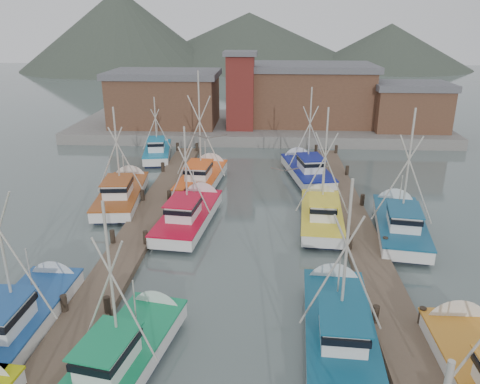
# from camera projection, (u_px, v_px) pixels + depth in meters

# --- Properties ---
(ground) EXTENTS (260.00, 260.00, 0.00)m
(ground) POSITION_uv_depth(u_px,v_px,m) (242.00, 299.00, 22.98)
(ground) COLOR #546563
(ground) RESTS_ON ground
(dock_left) EXTENTS (2.30, 46.00, 1.50)m
(dock_left) POSITION_uv_depth(u_px,v_px,m) (125.00, 253.00, 27.09)
(dock_left) COLOR brown
(dock_left) RESTS_ON ground
(dock_right) EXTENTS (2.30, 46.00, 1.50)m
(dock_right) POSITION_uv_depth(u_px,v_px,m) (370.00, 260.00, 26.31)
(dock_right) COLOR brown
(dock_right) RESTS_ON ground
(quay) EXTENTS (44.00, 16.00, 1.20)m
(quay) POSITION_uv_depth(u_px,v_px,m) (258.00, 126.00, 57.43)
(quay) COLOR gray
(quay) RESTS_ON ground
(shed_left) EXTENTS (12.72, 8.48, 6.20)m
(shed_left) POSITION_uv_depth(u_px,v_px,m) (165.00, 98.00, 54.87)
(shed_left) COLOR brown
(shed_left) RESTS_ON quay
(shed_center) EXTENTS (14.84, 9.54, 6.90)m
(shed_center) POSITION_uv_depth(u_px,v_px,m) (309.00, 93.00, 55.68)
(shed_center) COLOR brown
(shed_center) RESTS_ON quay
(shed_right) EXTENTS (8.48, 6.36, 5.20)m
(shed_right) POSITION_uv_depth(u_px,v_px,m) (409.00, 106.00, 52.55)
(shed_right) COLOR brown
(shed_right) RESTS_ON quay
(lookout_tower) EXTENTS (3.60, 3.60, 8.50)m
(lookout_tower) POSITION_uv_depth(u_px,v_px,m) (240.00, 90.00, 52.08)
(lookout_tower) COLOR maroon
(lookout_tower) RESTS_ON quay
(distant_hills) EXTENTS (175.00, 140.00, 42.00)m
(distant_hills) POSITION_uv_depth(u_px,v_px,m) (222.00, 66.00, 138.49)
(distant_hills) COLOR #3E463A
(distant_hills) RESTS_ON ground
(boat_4) EXTENTS (3.96, 8.49, 7.91)m
(boat_4) POSITION_uv_depth(u_px,v_px,m) (128.00, 351.00, 18.38)
(boat_4) COLOR black
(boat_4) RESTS_ON ground
(boat_5) EXTENTS (3.36, 9.16, 8.23)m
(boat_5) POSITION_uv_depth(u_px,v_px,m) (338.00, 323.00, 20.09)
(boat_5) COLOR black
(boat_5) RESTS_ON ground
(boat_6) EXTENTS (3.71, 8.52, 9.13)m
(boat_6) POSITION_uv_depth(u_px,v_px,m) (25.00, 315.00, 20.61)
(boat_6) COLOR black
(boat_6) RESTS_ON ground
(boat_8) EXTENTS (3.72, 9.19, 7.53)m
(boat_8) POSITION_uv_depth(u_px,v_px,m) (191.00, 214.00, 31.42)
(boat_8) COLOR black
(boat_8) RESTS_ON ground
(boat_9) EXTENTS (3.44, 8.60, 8.62)m
(boat_9) POSITION_uv_depth(u_px,v_px,m) (321.00, 213.00, 31.43)
(boat_9) COLOR black
(boat_9) RESTS_ON ground
(boat_10) EXTENTS (3.74, 9.33, 8.04)m
(boat_10) POSITION_uv_depth(u_px,v_px,m) (123.00, 193.00, 35.21)
(boat_10) COLOR black
(boat_10) RESTS_ON ground
(boat_11) EXTENTS (4.08, 9.35, 8.96)m
(boat_11) POSITION_uv_depth(u_px,v_px,m) (399.00, 222.00, 30.07)
(boat_11) COLOR black
(boat_11) RESTS_ON ground
(boat_12) EXTENTS (3.99, 9.16, 10.10)m
(boat_12) POSITION_uv_depth(u_px,v_px,m) (203.00, 176.00, 38.85)
(boat_12) COLOR black
(boat_12) RESTS_ON ground
(boat_13) EXTENTS (4.33, 9.33, 8.60)m
(boat_13) POSITION_uv_depth(u_px,v_px,m) (305.00, 169.00, 40.68)
(boat_13) COLOR black
(boat_13) RESTS_ON ground
(boat_14) EXTENTS (3.50, 7.93, 6.66)m
(boat_14) POSITION_uv_depth(u_px,v_px,m) (158.00, 151.00, 46.37)
(boat_14) COLOR black
(boat_14) RESTS_ON ground
(gull_near) EXTENTS (1.55, 0.63, 0.24)m
(gull_near) POSITION_uv_depth(u_px,v_px,m) (208.00, 137.00, 19.09)
(gull_near) COLOR gray
(gull_near) RESTS_ON ground
(gull_far) EXTENTS (1.55, 0.62, 0.24)m
(gull_far) POSITION_uv_depth(u_px,v_px,m) (285.00, 170.00, 25.54)
(gull_far) COLOR gray
(gull_far) RESTS_ON ground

